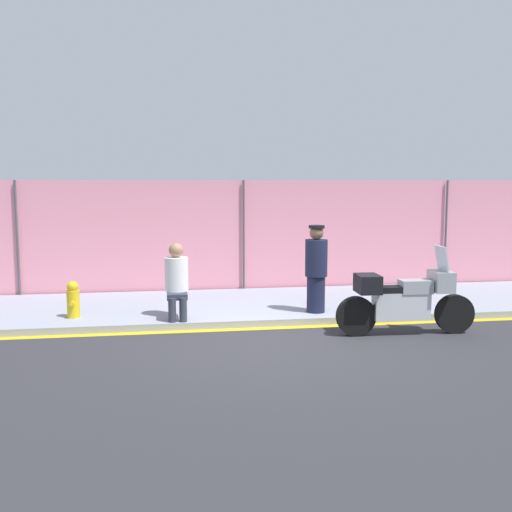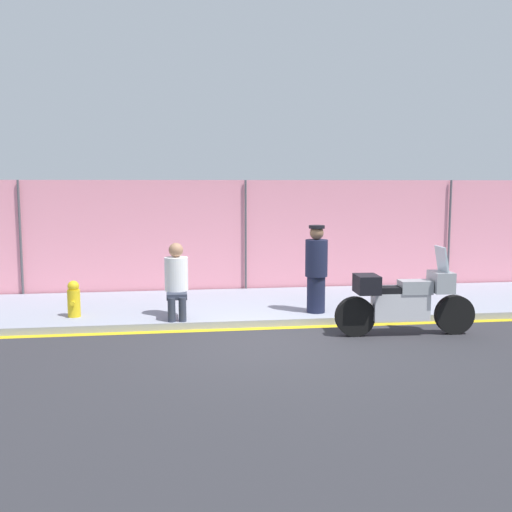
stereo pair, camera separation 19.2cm
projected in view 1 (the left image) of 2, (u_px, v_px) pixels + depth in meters
The scene contains 8 objects.
ground_plane at pixel (280, 342), 9.48m from camera, with size 120.00×120.00×0.00m, color #2D2D33.
sidewalk at pixel (255, 305), 12.03m from camera, with size 36.04×3.21×0.13m.
curb_paint_stripe at pixel (270, 328), 10.37m from camera, with size 36.04×0.18×0.01m.
storefront_fence at pixel (243, 237), 13.54m from camera, with size 34.24×0.17×2.57m.
motorcycle at pixel (405, 299), 9.89m from camera, with size 2.35×0.57×1.47m.
officer_standing at pixel (316, 268), 11.01m from camera, with size 0.41×0.41×1.61m.
person_seated_on_curb at pixel (177, 277), 10.57m from camera, with size 0.42×0.70×1.33m.
fire_hydrant at pixel (73, 300), 10.62m from camera, with size 0.22×0.28×0.65m.
Camera 1 is at (-1.84, -9.07, 2.50)m, focal length 42.00 mm.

